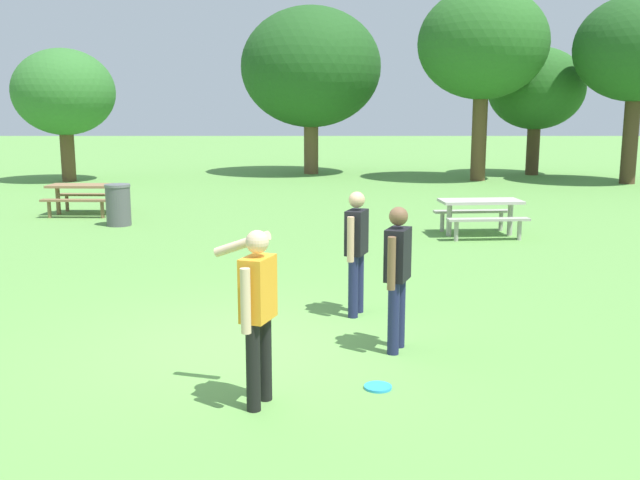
{
  "coord_description": "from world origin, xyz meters",
  "views": [
    {
      "loc": [
        0.75,
        -7.98,
        2.72
      ],
      "look_at": [
        0.71,
        1.23,
        1.0
      ],
      "focal_mm": 40.27,
      "sensor_mm": 36.0,
      "label": 1
    }
  ],
  "objects_px": {
    "person_catcher": "(360,245)",
    "tree_broad_center": "(314,68)",
    "tree_tall_left": "(68,93)",
    "tree_far_right": "(486,44)",
    "person_thrower": "(260,304)",
    "person_bystander": "(401,269)",
    "picnic_table_near": "(484,210)",
    "picnic_table_far": "(87,193)",
    "tree_slender_mid": "(540,89)",
    "frisbee": "(381,387)",
    "trash_can_beside_table": "(122,205)"
  },
  "relations": [
    {
      "from": "person_catcher",
      "to": "tree_broad_center",
      "type": "distance_m",
      "value": 20.55
    },
    {
      "from": "tree_tall_left",
      "to": "tree_far_right",
      "type": "relative_size",
      "value": 0.69
    },
    {
      "from": "person_thrower",
      "to": "person_bystander",
      "type": "xyz_separation_m",
      "value": [
        1.43,
        1.5,
        -0.02
      ]
    },
    {
      "from": "person_bystander",
      "to": "picnic_table_near",
      "type": "relative_size",
      "value": 0.91
    },
    {
      "from": "picnic_table_far",
      "to": "tree_tall_left",
      "type": "height_order",
      "value": "tree_tall_left"
    },
    {
      "from": "picnic_table_far",
      "to": "person_thrower",
      "type": "bearing_deg",
      "value": -65.35
    },
    {
      "from": "picnic_table_far",
      "to": "tree_slender_mid",
      "type": "height_order",
      "value": "tree_slender_mid"
    },
    {
      "from": "person_thrower",
      "to": "frisbee",
      "type": "distance_m",
      "value": 1.53
    },
    {
      "from": "person_catcher",
      "to": "picnic_table_near",
      "type": "distance_m",
      "value": 6.61
    },
    {
      "from": "picnic_table_near",
      "to": "picnic_table_far",
      "type": "bearing_deg",
      "value": 162.11
    },
    {
      "from": "person_bystander",
      "to": "tree_broad_center",
      "type": "relative_size",
      "value": 0.25
    },
    {
      "from": "person_thrower",
      "to": "frisbee",
      "type": "bearing_deg",
      "value": 18.91
    },
    {
      "from": "tree_tall_left",
      "to": "tree_slender_mid",
      "type": "xyz_separation_m",
      "value": [
        17.82,
        2.55,
        0.19
      ]
    },
    {
      "from": "person_bystander",
      "to": "tree_broad_center",
      "type": "xyz_separation_m",
      "value": [
        -1.22,
        21.68,
        3.3
      ]
    },
    {
      "from": "person_catcher",
      "to": "person_bystander",
      "type": "xyz_separation_m",
      "value": [
        0.38,
        -1.41,
        0.0
      ]
    },
    {
      "from": "trash_can_beside_table",
      "to": "tree_slender_mid",
      "type": "relative_size",
      "value": 0.19
    },
    {
      "from": "person_thrower",
      "to": "person_catcher",
      "type": "height_order",
      "value": "same"
    },
    {
      "from": "person_catcher",
      "to": "picnic_table_near",
      "type": "bearing_deg",
      "value": 63.66
    },
    {
      "from": "picnic_table_far",
      "to": "tree_far_right",
      "type": "bearing_deg",
      "value": 35.85
    },
    {
      "from": "picnic_table_far",
      "to": "tree_broad_center",
      "type": "xyz_separation_m",
      "value": [
        5.66,
        11.31,
        3.68
      ]
    },
    {
      "from": "tree_tall_left",
      "to": "tree_far_right",
      "type": "xyz_separation_m",
      "value": [
        15.14,
        0.3,
        1.71
      ]
    },
    {
      "from": "person_catcher",
      "to": "tree_far_right",
      "type": "xyz_separation_m",
      "value": [
        5.41,
        17.56,
        3.98
      ]
    },
    {
      "from": "person_bystander",
      "to": "tree_slender_mid",
      "type": "relative_size",
      "value": 0.33
    },
    {
      "from": "person_thrower",
      "to": "tree_tall_left",
      "type": "distance_m",
      "value": 22.09
    },
    {
      "from": "person_bystander",
      "to": "tree_broad_center",
      "type": "bearing_deg",
      "value": 93.23
    },
    {
      "from": "picnic_table_near",
      "to": "tree_far_right",
      "type": "height_order",
      "value": "tree_far_right"
    },
    {
      "from": "person_thrower",
      "to": "picnic_table_far",
      "type": "relative_size",
      "value": 0.94
    },
    {
      "from": "person_bystander",
      "to": "tree_tall_left",
      "type": "height_order",
      "value": "tree_tall_left"
    },
    {
      "from": "person_thrower",
      "to": "tree_slender_mid",
      "type": "height_order",
      "value": "tree_slender_mid"
    },
    {
      "from": "person_bystander",
      "to": "tree_tall_left",
      "type": "distance_m",
      "value": 21.36
    },
    {
      "from": "person_thrower",
      "to": "picnic_table_near",
      "type": "distance_m",
      "value": 9.7
    },
    {
      "from": "person_bystander",
      "to": "person_thrower",
      "type": "bearing_deg",
      "value": -133.56
    },
    {
      "from": "tree_far_right",
      "to": "picnic_table_near",
      "type": "bearing_deg",
      "value": -102.01
    },
    {
      "from": "tree_broad_center",
      "to": "tree_far_right",
      "type": "xyz_separation_m",
      "value": [
        6.24,
        -2.71,
        0.67
      ]
    },
    {
      "from": "person_thrower",
      "to": "picnic_table_far",
      "type": "distance_m",
      "value": 13.07
    },
    {
      "from": "picnic_table_near",
      "to": "tree_broad_center",
      "type": "bearing_deg",
      "value": 104.71
    },
    {
      "from": "tree_tall_left",
      "to": "tree_far_right",
      "type": "height_order",
      "value": "tree_far_right"
    },
    {
      "from": "picnic_table_near",
      "to": "tree_slender_mid",
      "type": "height_order",
      "value": "tree_slender_mid"
    },
    {
      "from": "trash_can_beside_table",
      "to": "person_bystander",
      "type": "bearing_deg",
      "value": -57.48
    },
    {
      "from": "person_catcher",
      "to": "frisbee",
      "type": "xyz_separation_m",
      "value": [
        0.09,
        -2.53,
        -0.93
      ]
    },
    {
      "from": "person_thrower",
      "to": "picnic_table_far",
      "type": "height_order",
      "value": "person_thrower"
    },
    {
      "from": "picnic_table_near",
      "to": "tree_tall_left",
      "type": "xyz_separation_m",
      "value": [
        -12.67,
        11.35,
        2.64
      ]
    },
    {
      "from": "tree_tall_left",
      "to": "tree_broad_center",
      "type": "height_order",
      "value": "tree_broad_center"
    },
    {
      "from": "frisbee",
      "to": "tree_tall_left",
      "type": "distance_m",
      "value": 22.33
    },
    {
      "from": "tree_tall_left",
      "to": "tree_broad_center",
      "type": "relative_size",
      "value": 0.72
    },
    {
      "from": "tree_tall_left",
      "to": "person_bystander",
      "type": "bearing_deg",
      "value": -61.54
    },
    {
      "from": "person_thrower",
      "to": "trash_can_beside_table",
      "type": "height_order",
      "value": "person_thrower"
    },
    {
      "from": "tree_slender_mid",
      "to": "frisbee",
      "type": "bearing_deg",
      "value": -109.69
    },
    {
      "from": "person_catcher",
      "to": "tree_broad_center",
      "type": "relative_size",
      "value": 0.25
    },
    {
      "from": "frisbee",
      "to": "picnic_table_near",
      "type": "xyz_separation_m",
      "value": [
        2.84,
        8.44,
        0.55
      ]
    }
  ]
}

